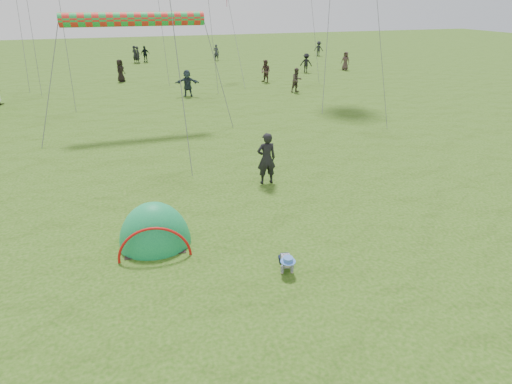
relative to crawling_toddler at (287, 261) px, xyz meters
name	(u,v)px	position (x,y,z in m)	size (l,w,h in m)	color
ground	(283,256)	(0.14, 0.58, -0.26)	(140.00, 140.00, 0.00)	#1E4A0A
crawling_toddler	(287,261)	(0.00, 0.00, 0.00)	(0.47, 0.67, 0.51)	black
popup_tent	(156,244)	(-3.00, 2.18, -0.26)	(1.93, 1.59, 2.49)	#107D4E
standing_adult	(266,159)	(1.21, 5.09, 0.69)	(0.69, 0.45, 1.90)	black
crowd_person_0	(216,52)	(6.46, 37.20, 0.57)	(0.60, 0.39, 1.65)	#2B2D37
crowd_person_3	(319,49)	(18.69, 37.25, 0.56)	(1.05, 0.60, 1.63)	black
crowd_person_4	(345,61)	(16.58, 27.11, 0.57)	(0.80, 0.52, 1.65)	#443230
crowd_person_5	(187,83)	(0.74, 20.36, 0.62)	(1.64, 0.52, 1.76)	#25313C
crowd_person_6	(138,55)	(-1.74, 37.53, 0.57)	(0.61, 0.40, 1.66)	black
crowd_person_7	(297,80)	(8.37, 19.33, 0.59)	(0.82, 0.64, 1.69)	#433631
crowd_person_10	(120,71)	(-3.57, 27.32, 0.61)	(0.85, 0.55, 1.73)	black
crowd_person_12	(135,54)	(-2.04, 37.71, 0.60)	(0.63, 0.41, 1.71)	black
crowd_person_13	(266,71)	(7.46, 23.53, 0.61)	(0.84, 0.66, 1.73)	#452F2B
crowd_person_14	(145,54)	(-1.00, 37.92, 0.56)	(0.96, 0.40, 1.64)	black
crowd_person_15	(306,63)	(12.50, 26.95, 0.57)	(1.07, 0.62, 1.66)	black
rainbow_tube_kite	(134,19)	(-2.47, 13.67, 4.96)	(0.64, 0.64, 6.55)	red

